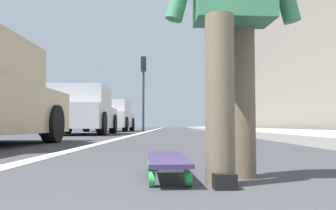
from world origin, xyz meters
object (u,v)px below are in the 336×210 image
traffic_light (143,79)px  skater_person (232,0)px  parked_car_mid (83,112)px  parked_car_far (111,116)px  skateboard (167,160)px

traffic_light → skater_person: bearing=-174.0°
skater_person → parked_car_mid: size_ratio=0.38×
parked_car_mid → traffic_light: traffic_light is taller
skater_person → traffic_light: (17.73, 1.87, 1.86)m
parked_car_mid → parked_car_far: bearing=1.5°
skater_person → parked_car_mid: skater_person is taller
skateboard → skater_person: skater_person is taller
skateboard → skater_person: bearing=-113.4°
parked_car_far → traffic_light: 3.10m
skateboard → parked_car_far: 16.09m
skateboard → parked_car_far: bearing=10.7°
parked_car_mid → parked_car_far: parked_car_mid is taller
parked_car_far → parked_car_mid: bearing=-178.5°
skateboard → parked_car_mid: bearing=16.5°
parked_car_far → traffic_light: (1.78, -1.47, 2.07)m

